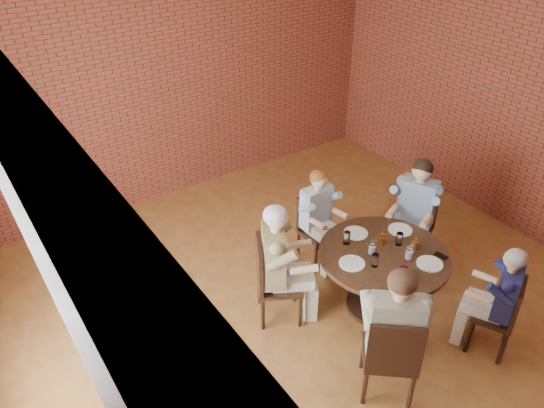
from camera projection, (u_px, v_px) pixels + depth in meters
floor at (327, 333)px, 5.50m from camera, size 7.00×7.00×0.00m
wall_back at (167, 80)px, 7.02m from camera, size 7.00×0.00×7.00m
dining_table at (382, 270)px, 5.54m from camera, size 1.34×1.34×0.75m
chair_a at (414, 221)px, 6.32m from camera, size 0.58×0.58×0.95m
diner_a at (414, 214)px, 6.17m from camera, size 0.83×0.77×1.35m
chair_b at (314, 226)px, 6.30m from camera, size 0.40×0.40×0.88m
diner_b at (319, 219)px, 6.18m from camera, size 0.50×0.60×1.24m
chair_c at (271, 278)px, 5.45m from camera, size 0.61×0.61×0.96m
diner_c at (280, 264)px, 5.36m from camera, size 0.87×0.82×1.38m
chair_d at (391, 355)px, 4.58m from camera, size 0.66×0.66×0.98m
diner_d at (393, 332)px, 4.56m from camera, size 0.90×0.91×1.42m
chair_e at (502, 314)px, 5.06m from camera, size 0.50×0.50×0.88m
diner_e at (498, 301)px, 5.02m from camera, size 0.67×0.72×1.23m
plate_a at (400, 230)px, 5.75m from camera, size 0.26×0.26×0.01m
plate_b at (356, 233)px, 5.70m from camera, size 0.26×0.26×0.01m
plate_c at (352, 263)px, 5.27m from camera, size 0.26×0.26×0.01m
plate_d at (430, 264)px, 5.27m from camera, size 0.26×0.26×0.01m
glass_a at (399, 239)px, 5.51m from camera, size 0.07×0.07×0.14m
glass_b at (382, 239)px, 5.51m from camera, size 0.07×0.07×0.14m
glass_c at (347, 238)px, 5.53m from camera, size 0.07×0.07×0.14m
glass_d at (372, 248)px, 5.38m from camera, size 0.07×0.07×0.14m
glass_e at (375, 260)px, 5.21m from camera, size 0.07×0.07×0.14m
glass_f at (403, 272)px, 5.06m from camera, size 0.07×0.07×0.14m
glass_g at (409, 253)px, 5.31m from camera, size 0.07×0.07×0.14m
glass_h at (415, 243)px, 5.45m from camera, size 0.07×0.07×0.14m
smartphone at (441, 256)px, 5.38m from camera, size 0.09×0.15×0.01m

